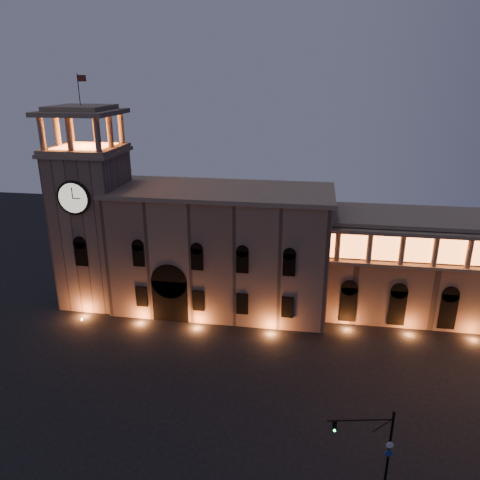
# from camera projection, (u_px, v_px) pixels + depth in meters

# --- Properties ---
(ground) EXTENTS (160.00, 160.00, 0.00)m
(ground) POSITION_uv_depth(u_px,v_px,m) (200.00, 403.00, 48.79)
(ground) COLOR black
(ground) RESTS_ON ground
(government_building) EXTENTS (30.80, 12.80, 17.60)m
(government_building) POSITION_uv_depth(u_px,v_px,m) (220.00, 249.00, 66.53)
(government_building) COLOR #7C6251
(government_building) RESTS_ON ground
(clock_tower) EXTENTS (9.80, 9.80, 32.40)m
(clock_tower) POSITION_uv_depth(u_px,v_px,m) (93.00, 220.00, 67.11)
(clock_tower) COLOR #7C6251
(clock_tower) RESTS_ON ground
(colonnade_wing) EXTENTS (40.60, 11.50, 14.50)m
(colonnade_wing) POSITION_uv_depth(u_px,v_px,m) (468.00, 268.00, 63.82)
(colonnade_wing) COLOR #775E4C
(colonnade_wing) RESTS_ON ground
(traffic_light) EXTENTS (5.47, 1.38, 7.61)m
(traffic_light) POSITION_uv_depth(u_px,v_px,m) (378.00, 448.00, 37.58)
(traffic_light) COLOR black
(traffic_light) RESTS_ON ground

